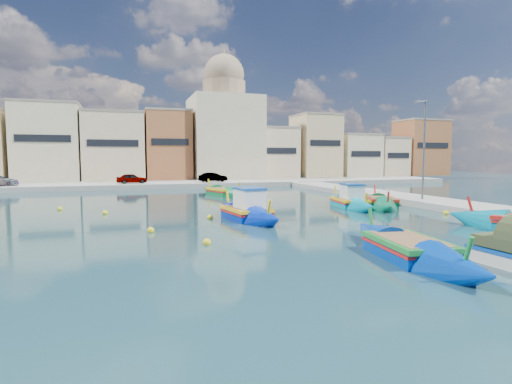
{
  "coord_description": "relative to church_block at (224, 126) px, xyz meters",
  "views": [
    {
      "loc": [
        -4.16,
        -19.16,
        3.7
      ],
      "look_at": [
        4.0,
        6.0,
        1.4
      ],
      "focal_mm": 28.0,
      "sensor_mm": 36.0,
      "label": 1
    }
  ],
  "objects": [
    {
      "name": "ground",
      "position": [
        -10.0,
        -40.0,
        -8.41
      ],
      "size": [
        160.0,
        160.0,
        0.0
      ],
      "primitive_type": "plane",
      "color": "#112E35",
      "rests_on": "ground"
    },
    {
      "name": "east_quay",
      "position": [
        8.0,
        -40.0,
        -8.16
      ],
      "size": [
        4.0,
        70.0,
        0.5
      ],
      "primitive_type": "cube",
      "color": "gray",
      "rests_on": "ground"
    },
    {
      "name": "north_quay",
      "position": [
        -10.0,
        -8.0,
        -8.11
      ],
      "size": [
        80.0,
        8.0,
        0.6
      ],
      "primitive_type": "cube",
      "color": "gray",
      "rests_on": "ground"
    },
    {
      "name": "north_townhouses",
      "position": [
        -3.32,
        -0.64,
        -3.41
      ],
      "size": [
        83.2,
        7.87,
        10.19
      ],
      "color": "beige",
      "rests_on": "ground"
    },
    {
      "name": "church_block",
      "position": [
        0.0,
        0.0,
        0.0
      ],
      "size": [
        10.0,
        10.0,
        19.1
      ],
      "color": "beige",
      "rests_on": "ground"
    },
    {
      "name": "quay_street_lamp",
      "position": [
        7.44,
        -34.0,
        -4.07
      ],
      "size": [
        1.18,
        0.16,
        8.0
      ],
      "color": "#595B60",
      "rests_on": "ground"
    },
    {
      "name": "parked_cars",
      "position": [
        -17.4,
        -9.5,
        -7.2
      ],
      "size": [
        27.91,
        2.18,
        1.24
      ],
      "color": "#4C1919",
      "rests_on": "north_quay"
    },
    {
      "name": "luzzu_turquoise_cabin",
      "position": [
        1.62,
        -33.16,
        -8.08
      ],
      "size": [
        3.32,
        8.73,
        2.74
      ],
      "color": "#0089A1",
      "rests_on": "ground"
    },
    {
      "name": "luzzu_blue_cabin",
      "position": [
        -7.39,
        -36.43,
        -8.05
      ],
      "size": [
        3.15,
        8.53,
        2.95
      ],
      "color": "#0022A6",
      "rests_on": "ground"
    },
    {
      "name": "luzzu_cyan_mid",
      "position": [
        3.92,
        -33.76,
        -8.15
      ],
      "size": [
        5.53,
        8.45,
        2.5
      ],
      "color": "#0A6D45",
      "rests_on": "ground"
    },
    {
      "name": "luzzu_green",
      "position": [
        -5.27,
        -21.42,
        -8.14
      ],
      "size": [
        4.38,
        8.31,
        2.54
      ],
      "color": "#0A7238",
      "rests_on": "ground"
    },
    {
      "name": "luzzu_blue_south",
      "position": [
        -4.34,
        -47.15,
        -8.14
      ],
      "size": [
        3.31,
        9.04,
        2.55
      ],
      "color": "#0034A3",
      "rests_on": "ground"
    },
    {
      "name": "mooring_buoys",
      "position": [
        -9.27,
        -33.86,
        -8.33
      ],
      "size": [
        24.64,
        21.61,
        0.36
      ],
      "color": "yellow",
      "rests_on": "ground"
    }
  ]
}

